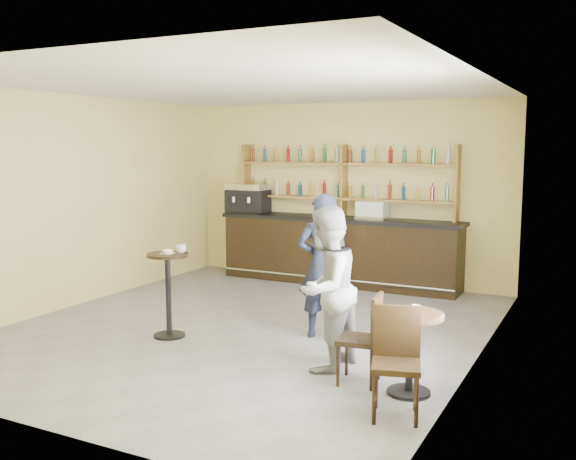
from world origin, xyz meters
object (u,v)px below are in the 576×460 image
at_px(bar_counter, 339,251).
at_px(pastry_case, 373,210).
at_px(man_main, 324,266).
at_px(espresso_machine, 248,198).
at_px(patron_second, 326,289).
at_px(pedestal_table, 168,295).
at_px(chair_south, 396,364).
at_px(cafe_table, 410,354).
at_px(chair_west, 359,339).

xyz_separation_m(bar_counter, pastry_case, (0.62, 0.00, 0.75)).
relative_size(pastry_case, man_main, 0.28).
bearing_deg(man_main, espresso_machine, -63.05).
bearing_deg(patron_second, pastry_case, -161.37).
bearing_deg(pedestal_table, bar_counter, 79.78).
bearing_deg(pastry_case, espresso_machine, -171.72).
bearing_deg(pastry_case, chair_south, -59.86).
distance_m(bar_counter, cafe_table, 5.13).
distance_m(chair_west, patron_second, 0.69).
relative_size(man_main, cafe_table, 2.26).
bearing_deg(chair_west, pedestal_table, -105.63).
distance_m(pedestal_table, chair_south, 3.52).
height_order(bar_counter, espresso_machine, espresso_machine).
bearing_deg(cafe_table, bar_counter, 120.34).
bearing_deg(chair_south, bar_counter, 101.00).
xyz_separation_m(pedestal_table, patron_second, (2.26, -0.17, 0.35)).
distance_m(pastry_case, cafe_table, 4.93).
bearing_deg(pastry_case, patron_second, -69.01).
bearing_deg(bar_counter, espresso_machine, 180.00).
distance_m(bar_counter, espresso_machine, 2.04).
bearing_deg(pedestal_table, pastry_case, 71.34).
distance_m(man_main, chair_south, 2.55).
relative_size(pastry_case, cafe_table, 0.63).
bearing_deg(espresso_machine, chair_south, -53.15).
bearing_deg(patron_second, espresso_machine, -134.52).
distance_m(bar_counter, pedestal_table, 4.02).
xyz_separation_m(espresso_machine, pedestal_table, (1.14, -3.95, -0.91)).
distance_m(chair_south, patron_second, 1.47).
distance_m(pedestal_table, chair_west, 2.78).
height_order(man_main, chair_west, man_main).
bearing_deg(chair_west, bar_counter, -161.92).
relative_size(pedestal_table, man_main, 0.59).
distance_m(bar_counter, man_main, 3.26).
bearing_deg(patron_second, chair_west, 68.63).
bearing_deg(cafe_table, pastry_case, 113.96).
relative_size(chair_west, chair_south, 0.95).
bearing_deg(bar_counter, pedestal_table, -100.22).
height_order(pastry_case, man_main, man_main).
relative_size(espresso_machine, chair_south, 0.76).
bearing_deg(patron_second, bar_counter, -153.44).
xyz_separation_m(man_main, patron_second, (0.49, -1.06, -0.03)).
height_order(bar_counter, chair_west, bar_counter).
bearing_deg(pastry_case, pedestal_table, -100.38).
height_order(bar_counter, cafe_table, bar_counter).
xyz_separation_m(espresso_machine, man_main, (2.92, -3.07, -0.53)).
height_order(pastry_case, chair_south, pastry_case).
bearing_deg(chair_west, espresso_machine, -145.25).
distance_m(chair_west, chair_south, 0.88).
bearing_deg(bar_counter, chair_west, -65.01).
xyz_separation_m(man_main, chair_south, (1.58, -1.96, -0.43)).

